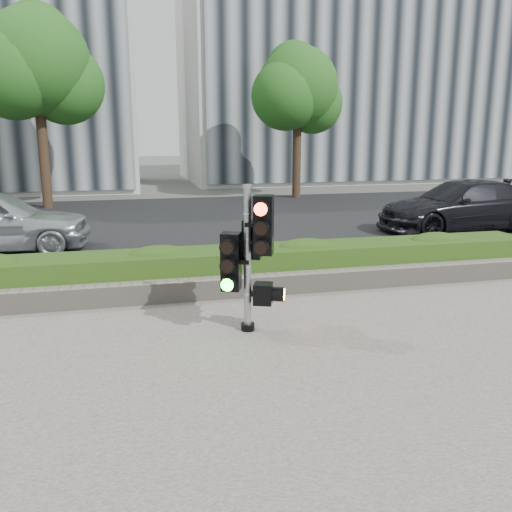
{
  "coord_description": "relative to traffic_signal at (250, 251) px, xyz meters",
  "views": [
    {
      "loc": [
        -1.73,
        -6.8,
        2.76
      ],
      "look_at": [
        0.07,
        0.6,
        1.02
      ],
      "focal_mm": 38.0,
      "sensor_mm": 36.0,
      "label": 1
    }
  ],
  "objects": [
    {
      "name": "traffic_signal",
      "position": [
        0.0,
        0.0,
        0.0
      ],
      "size": [
        0.76,
        0.64,
        2.06
      ],
      "rotation": [
        0.0,
        0.0,
        -0.39
      ],
      "color": "black",
      "rests_on": "sidewalk"
    },
    {
      "name": "hedge",
      "position": [
        0.09,
        2.27,
        -0.8
      ],
      "size": [
        12.0,
        1.0,
        0.68
      ],
      "primitive_type": "cube",
      "color": "#4B7223",
      "rests_on": "sidewalk"
    },
    {
      "name": "sidewalk",
      "position": [
        0.09,
        -2.78,
        -1.15
      ],
      "size": [
        16.0,
        11.0,
        0.03
      ],
      "primitive_type": "cube",
      "color": "#9E9389",
      "rests_on": "ground"
    },
    {
      "name": "curb",
      "position": [
        0.09,
        2.87,
        -1.11
      ],
      "size": [
        60.0,
        0.25,
        0.12
      ],
      "primitive_type": "cube",
      "color": "gray",
      "rests_on": "ground"
    },
    {
      "name": "car_dark",
      "position": [
        7.67,
        6.44,
        -0.44
      ],
      "size": [
        4.97,
        2.24,
        1.41
      ],
      "primitive_type": "imported",
      "rotation": [
        0.0,
        0.0,
        -1.52
      ],
      "color": "black",
      "rests_on": "road"
    },
    {
      "name": "stone_wall",
      "position": [
        0.09,
        1.62,
        -0.97
      ],
      "size": [
        12.0,
        0.32,
        0.34
      ],
      "primitive_type": "cube",
      "color": "gray",
      "rests_on": "sidewalk"
    },
    {
      "name": "ground",
      "position": [
        0.09,
        -0.28,
        -1.17
      ],
      "size": [
        120.0,
        120.0,
        0.0
      ],
      "primitive_type": "plane",
      "color": "#51514C",
      "rests_on": "ground"
    },
    {
      "name": "building_right",
      "position": [
        11.09,
        24.72,
        4.83
      ],
      "size": [
        18.0,
        10.0,
        12.0
      ],
      "primitive_type": "cube",
      "color": "#B7B7B2",
      "rests_on": "ground"
    },
    {
      "name": "road",
      "position": [
        0.09,
        9.72,
        -1.16
      ],
      "size": [
        60.0,
        13.0,
        0.02
      ],
      "primitive_type": "cube",
      "color": "black",
      "rests_on": "ground"
    },
    {
      "name": "tree_left",
      "position": [
        -4.43,
        14.28,
        3.88
      ],
      "size": [
        4.61,
        4.03,
        7.34
      ],
      "color": "black",
      "rests_on": "ground"
    },
    {
      "name": "tree_right",
      "position": [
        5.58,
        15.28,
        3.32
      ],
      "size": [
        4.1,
        3.58,
        6.53
      ],
      "color": "black",
      "rests_on": "ground"
    }
  ]
}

